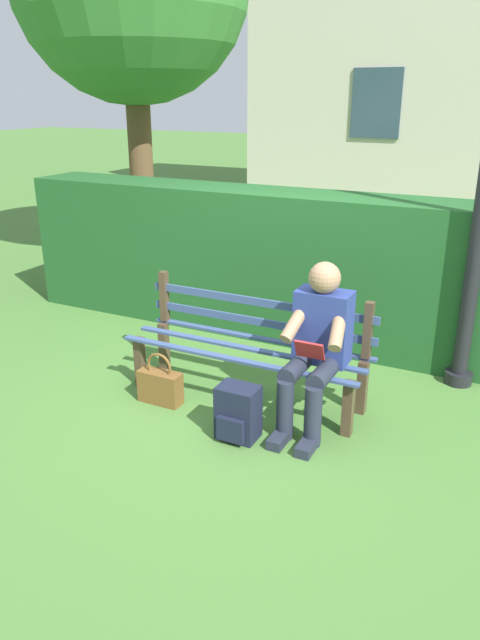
{
  "coord_description": "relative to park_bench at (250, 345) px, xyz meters",
  "views": [
    {
      "loc": [
        -1.82,
        3.73,
        2.21
      ],
      "look_at": [
        0.0,
        0.1,
        0.68
      ],
      "focal_mm": 33.76,
      "sensor_mm": 36.0,
      "label": 1
    }
  ],
  "objects": [
    {
      "name": "backpack",
      "position": [
        -0.2,
        0.61,
        -0.23
      ],
      "size": [
        0.28,
        0.27,
        0.38
      ],
      "color": "#191E33",
      "rests_on": "ground"
    },
    {
      "name": "person_seated",
      "position": [
        -0.59,
        0.17,
        0.19
      ],
      "size": [
        0.44,
        0.73,
        1.16
      ],
      "color": "navy",
      "rests_on": "ground"
    },
    {
      "name": "park_bench",
      "position": [
        0.0,
        0.0,
        0.0
      ],
      "size": [
        1.88,
        0.51,
        0.85
      ],
      "color": "#4C3828",
      "rests_on": "ground"
    },
    {
      "name": "ground",
      "position": [
        0.0,
        0.07,
        -0.42
      ],
      "size": [
        60.0,
        60.0,
        0.0
      ],
      "primitive_type": "plane",
      "color": "#477533"
    },
    {
      "name": "handbag",
      "position": [
        0.55,
        0.43,
        -0.28
      ],
      "size": [
        0.34,
        0.13,
        0.41
      ],
      "color": "brown",
      "rests_on": "ground"
    },
    {
      "name": "hedge_backdrop",
      "position": [
        -0.16,
        -1.3,
        0.3
      ],
      "size": [
        6.29,
        0.7,
        1.46
      ],
      "color": "#1E5123",
      "rests_on": "ground"
    }
  ]
}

